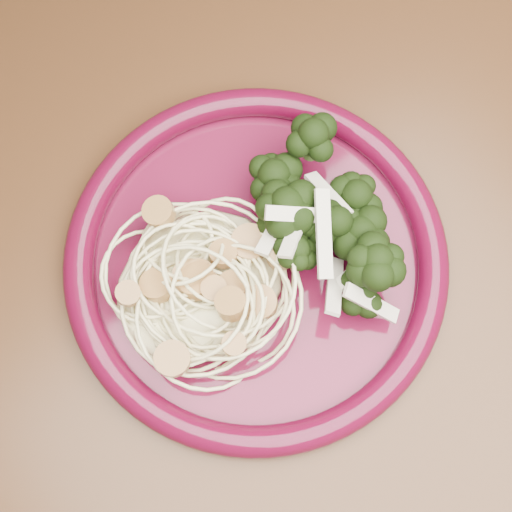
{
  "coord_description": "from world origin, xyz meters",
  "views": [
    {
      "loc": [
        -0.0,
        -0.07,
        1.27
      ],
      "look_at": [
        0.1,
        0.06,
        0.77
      ],
      "focal_mm": 50.0,
      "sensor_mm": 36.0,
      "label": 1
    }
  ],
  "objects": [
    {
      "name": "dinner_plate",
      "position": [
        0.1,
        0.06,
        0.76
      ],
      "size": [
        0.34,
        0.34,
        0.02
      ],
      "rotation": [
        0.0,
        0.0,
        -0.2
      ],
      "color": "#4D0B21",
      "rests_on": "dining_table"
    },
    {
      "name": "dining_table",
      "position": [
        0.0,
        0.0,
        0.65
      ],
      "size": [
        1.2,
        0.8,
        0.75
      ],
      "color": "#472814",
      "rests_on": "ground"
    },
    {
      "name": "spaghetti_pile",
      "position": [
        0.05,
        0.07,
        0.77
      ],
      "size": [
        0.15,
        0.14,
        0.03
      ],
      "primitive_type": "ellipsoid",
      "rotation": [
        0.0,
        0.0,
        -0.2
      ],
      "color": "beige",
      "rests_on": "dinner_plate"
    },
    {
      "name": "broccoli_pile",
      "position": [
        0.15,
        0.05,
        0.78
      ],
      "size": [
        0.12,
        0.17,
        0.05
      ],
      "primitive_type": "ellipsoid",
      "rotation": [
        0.0,
        0.0,
        -0.2
      ],
      "color": "black",
      "rests_on": "dinner_plate"
    },
    {
      "name": "onion_garnish",
      "position": [
        0.15,
        0.05,
        0.81
      ],
      "size": [
        0.08,
        0.11,
        0.06
      ],
      "primitive_type": null,
      "rotation": [
        0.0,
        0.0,
        -0.2
      ],
      "color": "beige",
      "rests_on": "broccoli_pile"
    },
    {
      "name": "scallop_cluster",
      "position": [
        0.05,
        0.07,
        0.81
      ],
      "size": [
        0.15,
        0.15,
        0.04
      ],
      "primitive_type": null,
      "rotation": [
        0.0,
        0.0,
        -0.2
      ],
      "color": "#B0834C",
      "rests_on": "spaghetti_pile"
    }
  ]
}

